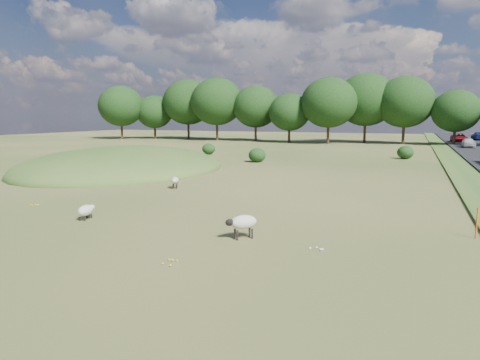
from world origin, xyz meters
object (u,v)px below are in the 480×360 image
object	(u,v)px
sheep_2	(86,210)
sheep_1	(175,180)
car_0	(468,143)
car_4	(459,138)
car_3	(478,136)
marker_post	(477,223)
sheep_0	(243,222)

from	to	relation	value
sheep_2	sheep_1	bearing A→B (deg)	-6.34
sheep_2	car_0	distance (m)	55.84
sheep_1	car_4	distance (m)	60.73
car_3	car_4	size ratio (longest dim) A/B	0.97
sheep_1	sheep_2	bearing A→B (deg)	160.13
sheep_1	sheep_2	xyz separation A→B (m)	(0.53, -8.62, -0.11)
car_3	sheep_2	bearing A→B (deg)	71.61
marker_post	car_0	world-z (taller)	car_0
sheep_1	sheep_2	size ratio (longest dim) A/B	0.92
marker_post	car_3	distance (m)	70.66
sheep_0	sheep_1	xyz separation A→B (m)	(-8.13, 8.83, -0.11)
sheep_2	car_3	size ratio (longest dim) A/B	0.24
sheep_1	car_4	size ratio (longest dim) A/B	0.21
car_3	car_4	xyz separation A→B (m)	(-3.80, -7.63, -0.01)
marker_post	car_4	size ratio (longest dim) A/B	0.24
sheep_0	car_3	distance (m)	75.30
sheep_1	car_0	size ratio (longest dim) A/B	0.28
car_3	car_0	bearing A→B (deg)	79.88
sheep_2	car_4	world-z (taller)	car_4
sheep_2	car_0	xyz separation A→B (m)	(20.54, 51.92, 0.49)
sheep_2	car_4	distance (m)	68.72
sheep_1	car_0	world-z (taller)	car_0
sheep_0	sheep_2	size ratio (longest dim) A/B	1.00
marker_post	sheep_1	world-z (taller)	marker_post
sheep_2	car_3	distance (m)	77.15
car_4	sheep_2	bearing A→B (deg)	-107.39
car_3	car_4	world-z (taller)	car_3
sheep_0	sheep_1	bearing A→B (deg)	-91.10
marker_post	sheep_0	distance (m)	8.79
car_3	sheep_0	bearing A→B (deg)	77.15
car_0	sheep_2	bearing A→B (deg)	-111.58
sheep_0	car_4	size ratio (longest dim) A/B	0.23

